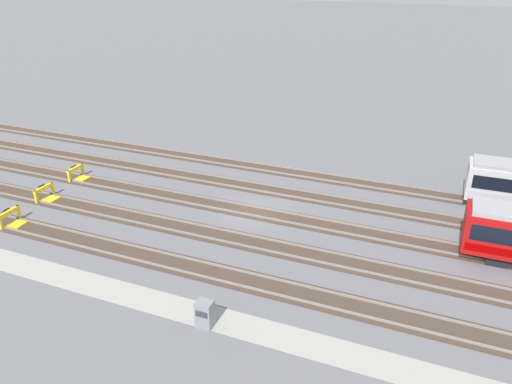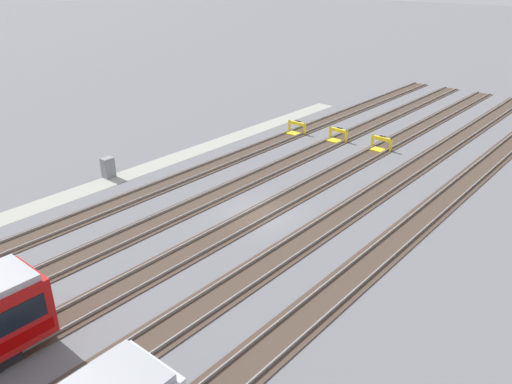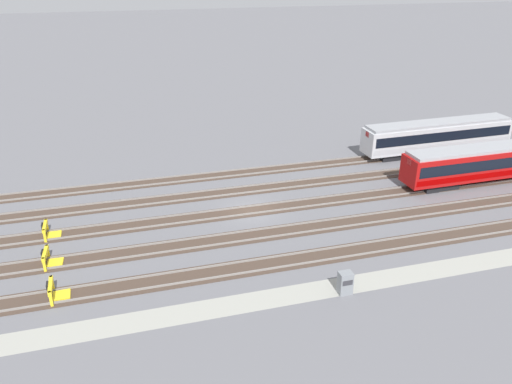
{
  "view_description": "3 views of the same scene",
  "coord_description": "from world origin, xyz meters",
  "px_view_note": "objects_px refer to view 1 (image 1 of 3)",
  "views": [
    {
      "loc": [
        13.42,
        -31.95,
        18.15
      ],
      "look_at": [
        0.41,
        0.0,
        1.8
      ],
      "focal_mm": 35.0,
      "sensor_mm": 36.0,
      "label": 1
    },
    {
      "loc": [
        22.83,
        19.25,
        15.39
      ],
      "look_at": [
        0.41,
        0.0,
        1.8
      ],
      "focal_mm": 35.0,
      "sensor_mm": 36.0,
      "label": 2
    },
    {
      "loc": [
        -10.2,
        -37.95,
        20.18
      ],
      "look_at": [
        0.41,
        0.0,
        1.8
      ],
      "focal_mm": 35.0,
      "sensor_mm": 36.0,
      "label": 3
    }
  ],
  "objects_px": {
    "bumper_stop_middle_track": "(78,174)",
    "bumper_stop_near_inner_track": "(47,194)",
    "electrical_cabinet": "(205,314)",
    "bumper_stop_nearest_track": "(12,219)"
  },
  "relations": [
    {
      "from": "bumper_stop_near_inner_track",
      "to": "bumper_stop_middle_track",
      "type": "bearing_deg",
      "value": 95.61
    },
    {
      "from": "bumper_stop_middle_track",
      "to": "electrical_cabinet",
      "type": "relative_size",
      "value": 1.25
    },
    {
      "from": "electrical_cabinet",
      "to": "bumper_stop_nearest_track",
      "type": "bearing_deg",
      "value": 165.92
    },
    {
      "from": "bumper_stop_nearest_track",
      "to": "bumper_stop_middle_track",
      "type": "bearing_deg",
      "value": 97.64
    },
    {
      "from": "bumper_stop_near_inner_track",
      "to": "bumper_stop_middle_track",
      "type": "relative_size",
      "value": 1.0
    },
    {
      "from": "bumper_stop_middle_track",
      "to": "bumper_stop_near_inner_track",
      "type": "bearing_deg",
      "value": -84.39
    },
    {
      "from": "bumper_stop_middle_track",
      "to": "bumper_stop_nearest_track",
      "type": "bearing_deg",
      "value": -82.36
    },
    {
      "from": "bumper_stop_middle_track",
      "to": "electrical_cabinet",
      "type": "bearing_deg",
      "value": -34.03
    },
    {
      "from": "bumper_stop_nearest_track",
      "to": "electrical_cabinet",
      "type": "relative_size",
      "value": 1.25
    },
    {
      "from": "bumper_stop_near_inner_track",
      "to": "electrical_cabinet",
      "type": "xyz_separation_m",
      "value": [
        19.18,
        -8.92,
        0.29
      ]
    }
  ]
}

